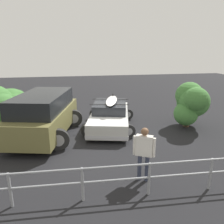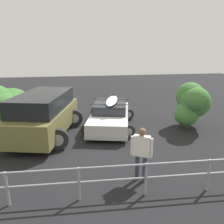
# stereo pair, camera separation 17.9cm
# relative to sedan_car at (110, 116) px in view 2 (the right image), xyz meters

# --- Properties ---
(ground_plane) EXTENTS (44.00, 44.00, 0.02)m
(ground_plane) POSITION_rel_sedan_car_xyz_m (0.80, 0.47, -0.60)
(ground_plane) COLOR black
(ground_plane) RESTS_ON ground
(sedan_car) EXTENTS (2.92, 4.40, 1.50)m
(sedan_car) POSITION_rel_sedan_car_xyz_m (0.00, 0.00, 0.00)
(sedan_car) COLOR silver
(sedan_car) RESTS_ON ground
(suv_car) EXTENTS (3.37, 4.79, 1.91)m
(suv_car) POSITION_rel_sedan_car_xyz_m (3.00, 0.61, 0.40)
(suv_car) COLOR brown
(suv_car) RESTS_ON ground
(person_bystander) EXTENTS (0.57, 0.38, 1.63)m
(person_bystander) POSITION_rel_sedan_car_xyz_m (-0.15, 4.66, 0.39)
(person_bystander) COLOR #33384C
(person_bystander) RESTS_ON ground
(railing_fence) EXTENTS (10.37, 0.58, 0.93)m
(railing_fence) POSITION_rel_sedan_car_xyz_m (-0.09, 5.33, 0.04)
(railing_fence) COLOR gray
(railing_fence) RESTS_ON ground
(bush_near_left) EXTENTS (1.73, 2.08, 2.20)m
(bush_near_left) POSITION_rel_sedan_car_xyz_m (-3.83, 0.75, 0.67)
(bush_near_left) COLOR #4C3828
(bush_near_left) RESTS_ON ground
(bush_near_right) EXTENTS (3.04, 2.97, 2.40)m
(bush_near_right) POSITION_rel_sedan_car_xyz_m (4.75, 0.08, 0.47)
(bush_near_right) COLOR #4C3828
(bush_near_right) RESTS_ON ground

